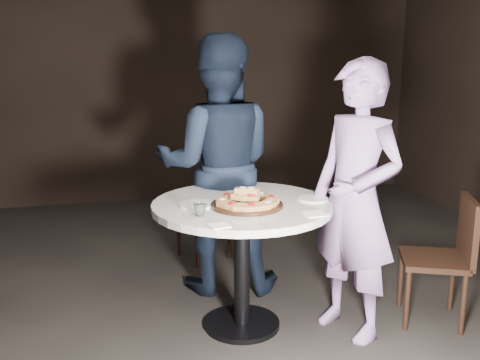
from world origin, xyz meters
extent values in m
plane|color=black|center=(0.00, 0.00, 0.00)|extent=(7.00, 7.00, 0.00)
cylinder|color=black|center=(-0.03, 0.13, 0.02)|extent=(0.61, 0.61, 0.03)
cylinder|color=black|center=(-0.03, 0.13, 0.42)|extent=(0.13, 0.13, 0.77)
cylinder|color=silver|center=(-0.03, 0.13, 0.81)|extent=(1.39, 1.39, 0.04)
cylinder|color=black|center=(-0.03, 0.03, 0.84)|extent=(0.50, 0.50, 0.02)
cube|color=#AA7341|center=(0.12, 0.02, 0.87)|extent=(0.08, 0.10, 0.04)
cylinder|color=#B60E14|center=(0.12, 0.02, 0.89)|extent=(0.05, 0.05, 0.01)
cube|color=#AA7341|center=(0.11, 0.08, 0.87)|extent=(0.11, 0.11, 0.04)
cube|color=#AA7341|center=(0.08, 0.13, 0.87)|extent=(0.11, 0.12, 0.04)
cylinder|color=beige|center=(0.08, 0.13, 0.89)|extent=(0.06, 0.06, 0.01)
cube|color=#AA7341|center=(0.04, 0.16, 0.87)|extent=(0.12, 0.11, 0.04)
cube|color=#AA7341|center=(-0.02, 0.18, 0.87)|extent=(0.10, 0.08, 0.04)
cylinder|color=#B60E14|center=(-0.02, 0.18, 0.89)|extent=(0.05, 0.05, 0.01)
cube|color=#AA7341|center=(-0.08, 0.17, 0.87)|extent=(0.11, 0.10, 0.04)
cube|color=#AA7341|center=(-0.13, 0.14, 0.87)|extent=(0.12, 0.11, 0.04)
cylinder|color=#B60E14|center=(-0.13, 0.14, 0.89)|extent=(0.06, 0.06, 0.01)
cube|color=#AA7341|center=(-0.16, 0.10, 0.87)|extent=(0.10, 0.11, 0.04)
cube|color=#AA7341|center=(-0.18, 0.04, 0.87)|extent=(0.07, 0.09, 0.04)
cylinder|color=beige|center=(-0.18, 0.04, 0.89)|extent=(0.04, 0.04, 0.01)
cube|color=#AA7341|center=(-0.17, -0.02, 0.87)|extent=(0.11, 0.11, 0.04)
cube|color=#AA7341|center=(-0.14, -0.07, 0.87)|extent=(0.11, 0.11, 0.04)
cylinder|color=#B60E14|center=(-0.14, -0.07, 0.89)|extent=(0.06, 0.06, 0.01)
cube|color=#AA7341|center=(-0.10, -0.10, 0.87)|extent=(0.11, 0.11, 0.04)
cube|color=#AA7341|center=(-0.04, -0.12, 0.87)|extent=(0.09, 0.07, 0.04)
cylinder|color=#B60E14|center=(-0.04, -0.12, 0.89)|extent=(0.04, 0.04, 0.01)
cube|color=#AA7341|center=(0.02, -0.11, 0.87)|extent=(0.10, 0.09, 0.04)
cube|color=#AA7341|center=(0.07, -0.08, 0.87)|extent=(0.12, 0.11, 0.04)
cylinder|color=beige|center=(0.07, -0.08, 0.89)|extent=(0.06, 0.06, 0.01)
cube|color=#AA7341|center=(0.10, -0.04, 0.87)|extent=(0.11, 0.12, 0.04)
cube|color=#AA7341|center=(0.02, 0.04, 0.90)|extent=(0.09, 0.11, 0.04)
cylinder|color=#2D6B1E|center=(0.02, 0.04, 0.92)|extent=(0.05, 0.05, 0.01)
cube|color=#AA7341|center=(-0.04, 0.07, 0.90)|extent=(0.10, 0.07, 0.03)
cylinder|color=beige|center=(-0.04, 0.07, 0.92)|extent=(0.04, 0.04, 0.01)
cube|color=#AA7341|center=(-0.07, 0.01, 0.90)|extent=(0.11, 0.11, 0.04)
cylinder|color=orange|center=(-0.07, 0.01, 0.92)|extent=(0.06, 0.06, 0.01)
cube|color=#AA7341|center=(-0.01, -0.02, 0.90)|extent=(0.11, 0.11, 0.04)
cylinder|color=#B60E14|center=(-0.01, -0.02, 0.92)|extent=(0.06, 0.06, 0.01)
cube|color=#AA7341|center=(0.00, 0.03, 0.93)|extent=(0.11, 0.11, 0.04)
cylinder|color=beige|center=(0.00, 0.03, 0.95)|extent=(0.06, 0.06, 0.01)
cube|color=#AA7341|center=(-0.05, 0.04, 0.93)|extent=(0.11, 0.10, 0.04)
cylinder|color=beige|center=(-0.05, 0.04, 0.95)|extent=(0.06, 0.06, 0.01)
cylinder|color=white|center=(-0.32, 0.13, 0.84)|extent=(0.24, 0.24, 0.01)
cylinder|color=white|center=(0.41, 0.08, 0.84)|extent=(0.20, 0.20, 0.01)
imported|color=silver|center=(-0.33, -0.09, 0.87)|extent=(0.08, 0.08, 0.07)
cube|color=white|center=(-0.27, -0.30, 0.84)|extent=(0.13, 0.13, 0.01)
cube|color=white|center=(0.31, -0.22, 0.84)|extent=(0.13, 0.13, 0.01)
cube|color=black|center=(-0.05, 1.41, 0.40)|extent=(0.49, 0.49, 0.04)
cube|color=black|center=(0.02, 1.23, 0.60)|extent=(0.36, 0.17, 0.40)
cylinder|color=black|center=(0.04, 1.62, 0.20)|extent=(0.04, 0.04, 0.40)
cylinder|color=black|center=(-0.26, 1.50, 0.20)|extent=(0.04, 0.04, 0.40)
cylinder|color=black|center=(0.16, 1.32, 0.20)|extent=(0.04, 0.04, 0.40)
cylinder|color=black|center=(-0.14, 1.20, 0.20)|extent=(0.04, 0.04, 0.40)
cube|color=black|center=(1.19, -0.09, 0.42)|extent=(0.52, 0.52, 0.04)
cube|color=black|center=(1.37, -0.17, 0.63)|extent=(0.19, 0.38, 0.42)
cylinder|color=black|center=(1.11, 0.13, 0.21)|extent=(0.04, 0.04, 0.42)
cylinder|color=black|center=(0.97, -0.18, 0.21)|extent=(0.04, 0.04, 0.42)
cylinder|color=black|center=(1.42, 0.00, 0.21)|extent=(0.04, 0.04, 0.42)
cylinder|color=black|center=(1.28, -0.31, 0.21)|extent=(0.04, 0.04, 0.42)
imported|color=black|center=(-0.05, 0.79, 0.94)|extent=(1.04, 0.89, 1.87)
imported|color=#866AA4|center=(0.62, -0.09, 0.86)|extent=(0.63, 0.74, 1.71)
camera|label=1|loc=(-0.82, -2.95, 1.71)|focal=40.00mm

